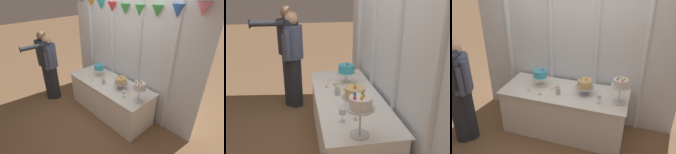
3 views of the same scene
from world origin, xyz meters
The scene contains 15 objects.
ground_plane centered at (0.00, 0.00, 0.00)m, with size 24.00×24.00×0.00m, color #846042.
draped_curtain centered at (-0.03, 0.54, 1.44)m, with size 3.34×0.19×2.65m.
cake_table centered at (0.00, 0.10, 0.37)m, with size 1.93×0.78×0.73m.
cake_display_leftmost centered at (-0.42, 0.16, 0.92)m, with size 0.27×0.27×0.30m.
cake_display_center centered at (0.31, 0.11, 0.90)m, with size 0.28×0.28×0.27m.
cake_display_rightmost centered at (0.82, 0.03, 1.02)m, with size 0.25×0.25×0.41m.
wine_glass centered at (0.57, -0.08, 0.84)m, with size 0.07×0.07×0.14m.
flower_vase centered at (-0.06, -0.02, 0.81)m, with size 0.08×0.10×0.17m.
tealight_far_left centered at (-0.53, -0.06, 0.74)m, with size 0.05×0.05×0.03m.
tealight_near_left centered at (-0.31, -0.12, 0.74)m, with size 0.05×0.05×0.03m.
tealight_near_right centered at (-0.20, 0.08, 0.74)m, with size 0.05×0.05×0.03m.
tealight_far_right centered at (0.56, 0.06, 0.74)m, with size 0.05×0.05×0.03m.
guest_man_dark_suit centered at (-1.38, -0.55, 0.84)m, with size 0.41×0.41×1.52m.
guest_man_pink_jacket centered at (-1.35, -0.53, 0.88)m, with size 0.46×0.42×1.61m.
guest_girl_blue_dress centered at (-1.42, -0.61, 0.93)m, with size 0.50×0.76×1.68m.
Camera 1 is at (2.37, -2.06, 2.59)m, focal length 28.23 mm.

